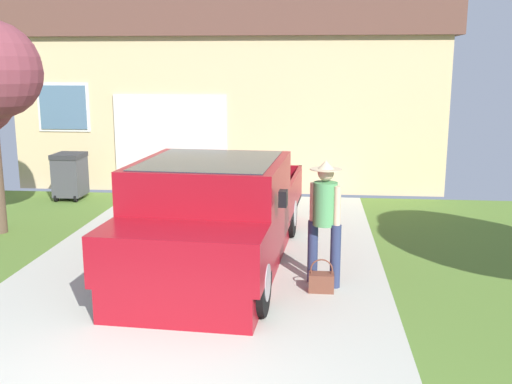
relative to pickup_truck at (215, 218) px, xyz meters
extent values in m
cube|color=#B2B4A5|center=(-0.17, 0.41, -0.76)|extent=(5.20, 9.00, 0.06)
cube|color=maroon|center=(0.03, 0.47, -0.52)|extent=(2.14, 5.36, 0.42)
cube|color=maroon|center=(-0.01, -0.17, 0.28)|extent=(2.11, 2.30, 1.17)
cube|color=#1E2833|center=(-0.01, -0.17, 0.62)|extent=(1.86, 2.11, 0.49)
cube|color=maroon|center=(-0.10, -1.71, -0.01)|extent=(2.03, 1.01, 0.61)
cube|color=black|center=(0.12, 2.00, -0.28)|extent=(2.11, 2.30, 0.06)
cube|color=maroon|center=(1.08, 1.95, -0.01)|extent=(0.19, 2.18, 0.60)
cube|color=maroon|center=(-0.84, 2.06, -0.01)|extent=(0.19, 2.18, 0.60)
cube|color=maroon|center=(0.19, 3.06, -0.01)|extent=(1.98, 0.18, 0.60)
cube|color=black|center=(1.03, -1.00, 0.53)|extent=(0.11, 0.19, 0.20)
cylinder|color=black|center=(0.76, -1.63, -0.33)|extent=(0.31, 0.81, 0.80)
cylinder|color=#9E9EA3|center=(0.76, -1.63, -0.33)|extent=(0.31, 0.46, 0.44)
cylinder|color=black|center=(-0.95, -1.52, -0.33)|extent=(0.31, 0.81, 0.80)
cylinder|color=#9E9EA3|center=(-0.95, -1.52, -0.33)|extent=(0.31, 0.46, 0.44)
cylinder|color=black|center=(0.97, 1.73, -0.33)|extent=(0.31, 0.81, 0.80)
cylinder|color=#9E9EA3|center=(0.97, 1.73, -0.33)|extent=(0.31, 0.46, 0.44)
cylinder|color=black|center=(-0.75, 1.84, -0.33)|extent=(0.31, 0.81, 0.80)
cylinder|color=#9E9EA3|center=(-0.75, 1.84, -0.33)|extent=(0.31, 0.46, 0.44)
cylinder|color=navy|center=(1.70, -0.64, -0.31)|extent=(0.14, 0.14, 0.85)
cylinder|color=navy|center=(1.41, -0.45, -0.31)|extent=(0.14, 0.14, 0.85)
cylinder|color=#4C9356|center=(1.55, -0.55, 0.37)|extent=(0.31, 0.31, 0.57)
cylinder|color=beige|center=(1.71, -0.65, 0.35)|extent=(0.09, 0.09, 0.56)
cylinder|color=beige|center=(1.40, -0.45, 0.35)|extent=(0.09, 0.09, 0.56)
sphere|color=beige|center=(1.55, -0.55, 0.78)|extent=(0.21, 0.21, 0.21)
cylinder|color=#D1B78E|center=(1.55, -0.55, 0.83)|extent=(0.42, 0.42, 0.01)
cone|color=#D1B78E|center=(1.55, -0.55, 0.89)|extent=(0.22, 0.22, 0.12)
cube|color=brown|center=(1.52, -0.82, -0.61)|extent=(0.32, 0.21, 0.24)
torus|color=brown|center=(1.52, -0.82, -0.44)|extent=(0.30, 0.02, 0.30)
cube|color=#D5B987|center=(-0.64, 8.50, 1.03)|extent=(9.91, 6.59, 3.52)
cube|color=brown|center=(-0.64, 8.50, 3.21)|extent=(10.31, 6.85, 0.85)
cube|color=silver|center=(-1.88, 5.18, 0.39)|extent=(2.61, 0.06, 2.23)
cube|color=slate|center=(-4.39, 5.18, 1.20)|extent=(1.10, 0.05, 1.00)
cube|color=silver|center=(-4.39, 5.19, 1.20)|extent=(1.23, 0.02, 1.12)
cube|color=#424247|center=(-3.89, 4.16, -0.23)|extent=(0.58, 0.68, 0.83)
cube|color=#2E2E31|center=(-3.89, 4.16, 0.23)|extent=(0.60, 0.71, 0.10)
cylinder|color=black|center=(-4.12, 3.89, -0.64)|extent=(0.05, 0.18, 0.18)
cylinder|color=black|center=(-3.67, 3.89, -0.64)|extent=(0.05, 0.18, 0.18)
camera|label=1|loc=(1.40, -8.16, 2.12)|focal=41.82mm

